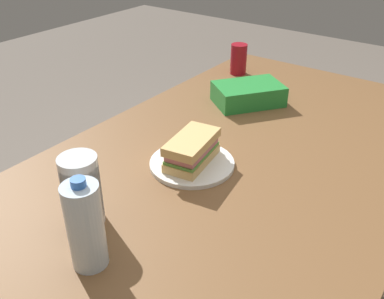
{
  "coord_description": "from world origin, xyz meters",
  "views": [
    {
      "loc": [
        0.89,
        0.5,
        1.4
      ],
      "look_at": [
        0.11,
        -0.08,
        0.82
      ],
      "focal_mm": 40.01,
      "sensor_mm": 36.0,
      "label": 1
    }
  ],
  "objects": [
    {
      "name": "chip_bag",
      "position": [
        -0.34,
        -0.16,
        0.8
      ],
      "size": [
        0.27,
        0.26,
        0.07
      ],
      "primitive_type": "cube",
      "rotation": [
        0.0,
        0.0,
        5.65
      ],
      "color": "#268C38",
      "rests_on": "dining_table"
    },
    {
      "name": "sandwich",
      "position": [
        0.11,
        -0.07,
        0.82
      ],
      "size": [
        0.19,
        0.12,
        0.08
      ],
      "color": "#DBB26B",
      "rests_on": "paper_plate"
    },
    {
      "name": "water_bottle_tall",
      "position": [
        0.51,
        -0.03,
        0.86
      ],
      "size": [
        0.07,
        0.07,
        0.2
      ],
      "color": "silver",
      "rests_on": "dining_table"
    },
    {
      "name": "dining_table",
      "position": [
        0.0,
        0.0,
        0.67
      ],
      "size": [
        1.63,
        0.93,
        0.77
      ],
      "color": "brown",
      "rests_on": "ground_plane"
    },
    {
      "name": "paper_plate",
      "position": [
        0.11,
        -0.08,
        0.77
      ],
      "size": [
        0.23,
        0.23,
        0.01
      ],
      "primitive_type": "cylinder",
      "color": "white",
      "rests_on": "dining_table"
    },
    {
      "name": "plastic_cup_stack",
      "position": [
        0.43,
        -0.13,
        0.85
      ],
      "size": [
        0.08,
        0.08,
        0.17
      ],
      "color": "silver",
      "rests_on": "dining_table"
    },
    {
      "name": "soda_can_red",
      "position": [
        -0.57,
        -0.34,
        0.83
      ],
      "size": [
        0.07,
        0.07,
        0.12
      ],
      "primitive_type": "cylinder",
      "color": "maroon",
      "rests_on": "dining_table"
    }
  ]
}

